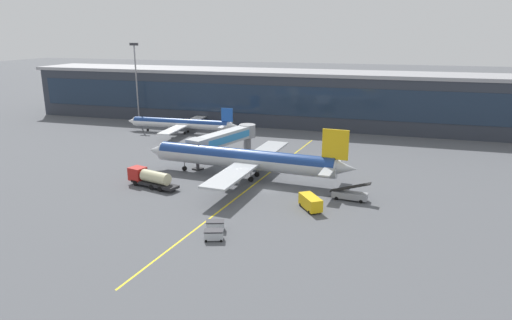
% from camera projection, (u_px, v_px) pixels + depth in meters
% --- Properties ---
extents(ground_plane, '(700.00, 700.00, 0.00)m').
position_uv_depth(ground_plane, '(267.00, 190.00, 84.42)').
color(ground_plane, '#515459').
extents(apron_lead_in_line, '(8.42, 79.62, 0.01)m').
position_uv_depth(apron_lead_in_line, '(254.00, 185.00, 87.16)').
color(apron_lead_in_line, yellow).
rests_on(apron_lead_in_line, ground_plane).
extents(terminal_building, '(165.84, 19.10, 16.44)m').
position_uv_depth(terminal_building, '(278.00, 97.00, 144.22)').
color(terminal_building, '#2D333D').
rests_on(terminal_building, ground_plane).
extents(main_airliner, '(44.01, 35.07, 11.18)m').
position_uv_depth(main_airliner, '(245.00, 159.00, 90.08)').
color(main_airliner, '#B2B7BC').
rests_on(main_airliner, ground_plane).
extents(jet_bridge, '(9.51, 21.48, 6.64)m').
position_uv_depth(jet_bridge, '(226.00, 138.00, 103.31)').
color(jet_bridge, '#B2B7BC').
rests_on(jet_bridge, ground_plane).
extents(fuel_tanker, '(11.08, 5.27, 3.25)m').
position_uv_depth(fuel_tanker, '(150.00, 178.00, 85.70)').
color(fuel_tanker, '#232326').
rests_on(fuel_tanker, ground_plane).
extents(belt_loader, '(6.99, 2.45, 3.49)m').
position_uv_depth(belt_loader, '(350.00, 194.00, 79.09)').
color(belt_loader, gray).
rests_on(belt_loader, ground_plane).
extents(crew_van, '(4.61, 5.29, 2.30)m').
position_uv_depth(crew_van, '(311.00, 202.00, 74.59)').
color(crew_van, yellow).
rests_on(crew_van, ground_plane).
extents(baggage_cart_0, '(3.00, 2.30, 1.48)m').
position_uv_depth(baggage_cart_0, '(214.00, 235.00, 63.92)').
color(baggage_cart_0, '#B2B7BC').
rests_on(baggage_cart_0, ground_plane).
extents(baggage_cart_1, '(3.00, 2.30, 1.48)m').
position_uv_depth(baggage_cart_1, '(215.00, 225.00, 67.00)').
color(baggage_cart_1, '#B2B7BC').
rests_on(baggage_cart_1, ground_plane).
extents(commuter_jet_far, '(33.84, 27.07, 7.80)m').
position_uv_depth(commuter_jet_far, '(181.00, 123.00, 130.66)').
color(commuter_jet_far, white).
rests_on(commuter_jet_far, ground_plane).
extents(apron_light_mast_0, '(2.80, 0.50, 24.73)m').
position_uv_depth(apron_light_mast_0, '(136.00, 77.00, 143.49)').
color(apron_light_mast_0, gray).
rests_on(apron_light_mast_0, ground_plane).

